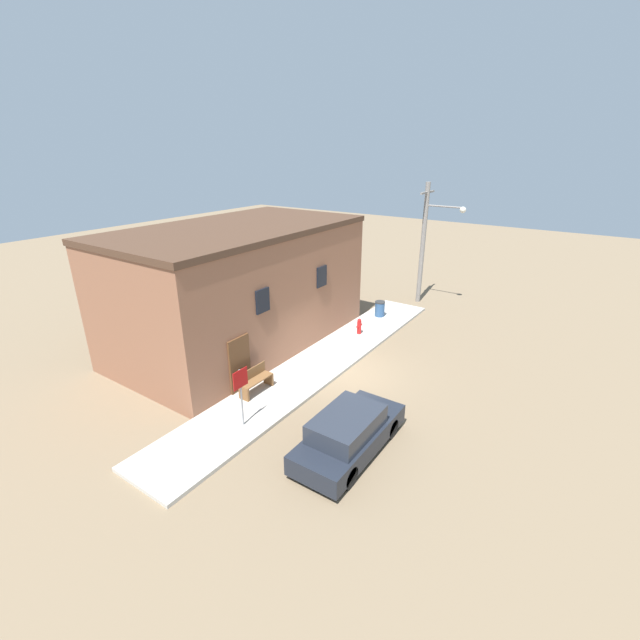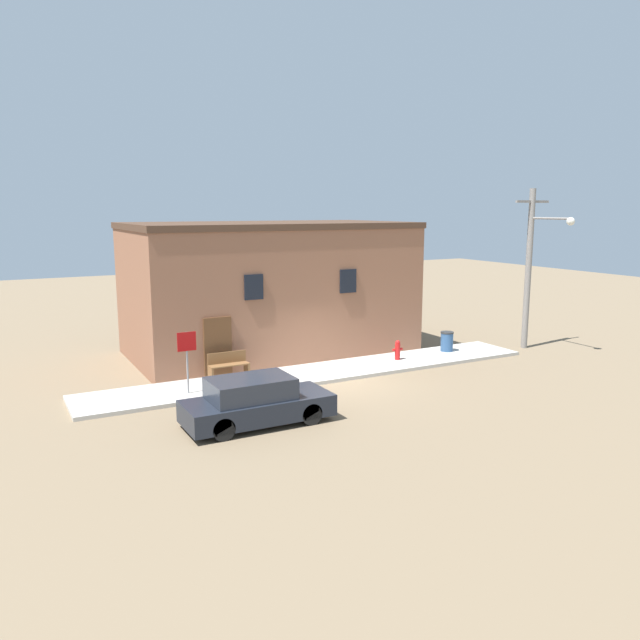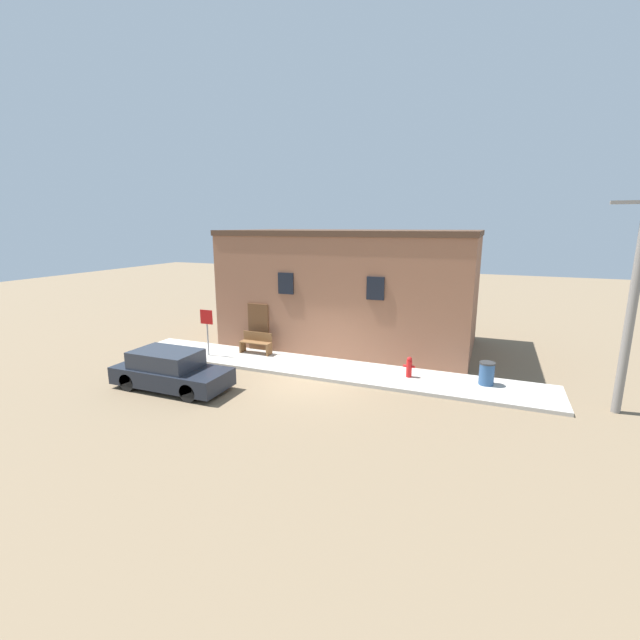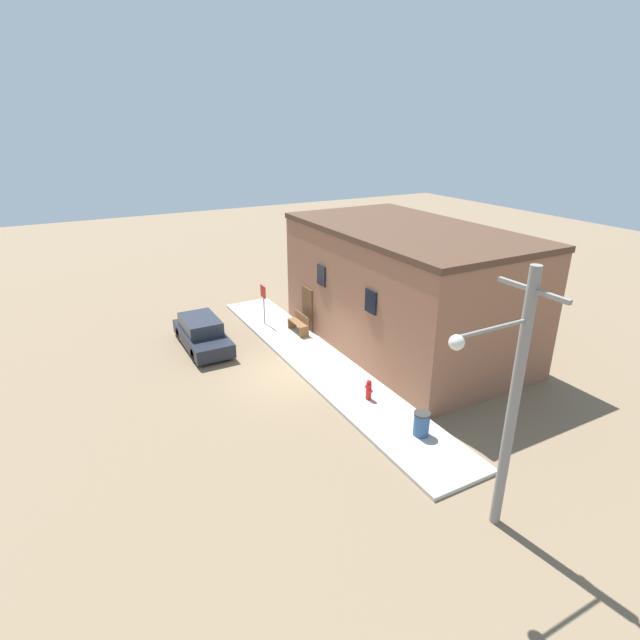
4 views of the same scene
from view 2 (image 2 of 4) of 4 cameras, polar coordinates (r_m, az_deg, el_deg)
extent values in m
plane|color=#7A664C|center=(21.55, 1.61, -5.73)|extent=(80.00, 80.00, 0.00)
cube|color=#BCB7AD|center=(22.54, 0.09, -4.84)|extent=(17.09, 2.40, 0.13)
cube|color=#8E5B42|center=(25.74, -4.66, 2.66)|extent=(11.07, 6.06, 5.11)
cube|color=#4C3323|center=(25.53, -4.74, 8.63)|extent=(11.17, 6.16, 0.24)
cube|color=black|center=(22.11, -6.08, 3.02)|extent=(0.70, 0.08, 0.90)
cube|color=black|center=(23.84, 2.58, 3.58)|extent=(0.70, 0.08, 0.90)
cube|color=brown|center=(21.99, -9.32, -2.58)|extent=(1.00, 0.08, 2.20)
cylinder|color=red|center=(24.30, 7.10, -2.90)|extent=(0.20, 0.20, 0.62)
sphere|color=red|center=(24.22, 7.12, -2.06)|extent=(0.18, 0.18, 0.18)
cylinder|color=red|center=(24.19, 6.80, -2.72)|extent=(0.11, 0.09, 0.09)
cylinder|color=red|center=(24.37, 7.41, -2.64)|extent=(0.11, 0.09, 0.09)
cylinder|color=gray|center=(20.06, -12.04, -3.85)|extent=(0.06, 0.06, 1.98)
cube|color=red|center=(19.89, -12.10, -1.94)|extent=(0.60, 0.02, 0.60)
cube|color=brown|center=(21.47, -9.95, -4.92)|extent=(0.08, 0.44, 0.48)
cube|color=brown|center=(21.89, -6.70, -4.54)|extent=(0.08, 0.44, 0.48)
cube|color=brown|center=(21.61, -8.32, -4.07)|extent=(1.39, 0.44, 0.04)
cube|color=brown|center=(21.74, -8.52, -3.40)|extent=(1.39, 0.04, 0.39)
cylinder|color=#2D517F|center=(26.06, 11.52, -1.99)|extent=(0.50, 0.50, 0.75)
cylinder|color=#2D2D2D|center=(25.98, 11.55, -1.12)|extent=(0.53, 0.53, 0.06)
cylinder|color=gray|center=(27.72, 18.51, 4.38)|extent=(0.26, 0.26, 6.72)
cylinder|color=gray|center=(26.93, 20.32, 8.71)|extent=(0.09, 1.99, 0.09)
sphere|color=silver|center=(26.28, 21.94, 8.37)|extent=(0.32, 0.32, 0.32)
cube|color=gray|center=(27.60, 18.84, 10.21)|extent=(1.80, 0.10, 0.10)
cylinder|color=black|center=(18.66, -2.93, -7.30)|extent=(0.61, 0.20, 0.61)
cylinder|color=black|center=(17.41, -0.83, -8.58)|extent=(0.61, 0.20, 0.61)
cylinder|color=black|center=(17.77, -10.45, -8.36)|extent=(0.61, 0.20, 0.61)
cylinder|color=black|center=(16.45, -8.84, -9.83)|extent=(0.61, 0.20, 0.61)
cube|color=#1E232D|center=(17.48, -5.70, -8.00)|extent=(4.11, 1.67, 0.60)
cube|color=#282D38|center=(17.23, -6.37, -6.22)|extent=(2.26, 1.47, 0.58)
camera|label=1|loc=(10.88, -45.44, 20.28)|focal=24.00mm
camera|label=3|loc=(16.90, 47.27, 5.72)|focal=24.00mm
camera|label=4|loc=(28.83, 41.95, 14.73)|focal=28.00mm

